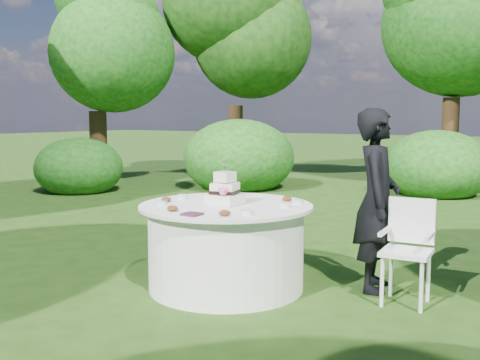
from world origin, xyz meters
name	(u,v)px	position (x,y,z in m)	size (l,w,h in m)	color
ground	(226,287)	(0.00, 0.00, 0.00)	(80.00, 80.00, 0.00)	#1F3B10
napkins	(192,214)	(0.08, -0.61, 0.78)	(0.14, 0.14, 0.02)	#4A1F35
feather_plume	(178,210)	(-0.16, -0.48, 0.78)	(0.48, 0.07, 0.01)	white
guest	(377,200)	(1.16, 0.69, 0.81)	(0.59, 0.39, 1.63)	black
table	(226,246)	(0.00, 0.00, 0.39)	(1.56, 1.56, 0.77)	white
cake	(225,192)	(-0.01, -0.01, 0.88)	(0.28, 0.29, 0.42)	silver
chair	(408,242)	(1.50, 0.50, 0.51)	(0.42, 0.41, 0.87)	white
votives	(232,202)	(0.04, 0.04, 0.79)	(1.18, 0.92, 0.04)	silver
petal_cups	(213,204)	(0.00, -0.19, 0.79)	(1.01, 1.10, 0.05)	#562D16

